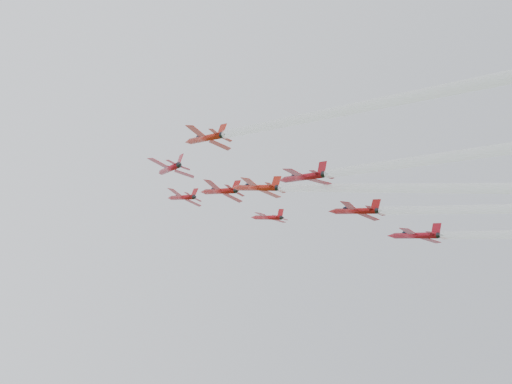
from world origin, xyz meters
TOP-DOWN VIEW (x-y plane):
  - jet_lead at (-2.60, 27.63)m, footprint 9.99×13.15m
  - jet_row2_left at (-16.44, 9.97)m, footprint 10.42×13.71m
  - jet_row2_center at (-3.92, 9.70)m, footprint 10.47×13.79m
  - jet_row2_right at (12.38, 13.00)m, footprint 8.94×11.77m
  - jet_center at (-3.78, -47.66)m, footprint 10.34×101.49m
  - jet_rear_farleft at (-23.30, -51.54)m, footprint 8.75×85.83m

SIDE VIEW (x-z plane):
  - jet_rear_farleft at x=-23.30m, z-range 91.64..133.84m
  - jet_center at x=-3.78m, z-range 89.67..139.57m
  - jet_row2_center at x=-3.92m, z-range 138.63..146.12m
  - jet_row2_left at x=-16.44m, z-range 138.78..146.22m
  - jet_row2_right at x=12.38m, z-range 140.75..147.15m
  - jet_lead at x=-2.60m, z-range 147.45..154.59m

